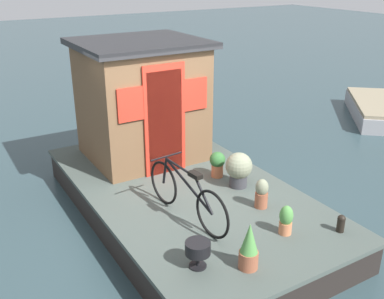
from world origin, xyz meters
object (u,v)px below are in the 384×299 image
at_px(potted_plant_fern, 217,163).
at_px(potted_plant_mint, 286,220).
at_px(houseboat_cabin, 142,100).
at_px(dinghy_boat, 375,109).
at_px(potted_plant_sage, 239,168).
at_px(charcoal_grill, 198,249).
at_px(bicycle, 186,195).
at_px(potted_plant_basil, 249,247).
at_px(potted_plant_geranium, 262,193).
at_px(mooring_bollard, 341,223).

xyz_separation_m(potted_plant_fern, potted_plant_mint, (-1.83, 0.19, -0.04)).
distance_m(houseboat_cabin, dinghy_boat, 6.84).
distance_m(potted_plant_sage, charcoal_grill, 2.11).
height_order(bicycle, potted_plant_mint, bicycle).
bearing_deg(potted_plant_mint, charcoal_grill, 90.33).
bearing_deg(potted_plant_basil, potted_plant_fern, -25.55).
bearing_deg(houseboat_cabin, potted_plant_mint, -172.23).
bearing_deg(potted_plant_sage, bicycle, 109.42).
xyz_separation_m(potted_plant_geranium, potted_plant_sage, (0.69, -0.11, 0.09)).
bearing_deg(potted_plant_basil, houseboat_cabin, -6.28).
relative_size(potted_plant_geranium, dinghy_boat, 0.15).
height_order(potted_plant_mint, mooring_bollard, potted_plant_mint).
distance_m(bicycle, dinghy_boat, 7.62).
xyz_separation_m(potted_plant_sage, dinghy_boat, (2.13, -5.99, -0.59)).
height_order(houseboat_cabin, potted_plant_sage, houseboat_cabin).
distance_m(potted_plant_mint, charcoal_grill, 1.32).
height_order(charcoal_grill, mooring_bollard, charcoal_grill).
xyz_separation_m(potted_plant_fern, dinghy_boat, (1.67, -6.07, -0.52)).
bearing_deg(potted_plant_geranium, potted_plant_mint, 166.33).
distance_m(potted_plant_basil, dinghy_boat, 8.08).
relative_size(houseboat_cabin, potted_plant_sage, 3.73).
bearing_deg(potted_plant_mint, potted_plant_sage, -11.37).
relative_size(houseboat_cabin, mooring_bollard, 8.62).
bearing_deg(potted_plant_fern, mooring_bollard, -168.30).
height_order(potted_plant_geranium, potted_plant_mint, potted_plant_geranium).
bearing_deg(potted_plant_sage, charcoal_grill, 131.02).
bearing_deg(potted_plant_geranium, bicycle, 75.47).
height_order(mooring_bollard, dinghy_boat, mooring_bollard).
bearing_deg(potted_plant_fern, charcoal_grill, 140.70).
height_order(potted_plant_geranium, potted_plant_fern, potted_plant_geranium).
bearing_deg(potted_plant_fern, dinghy_boat, -74.63).
bearing_deg(charcoal_grill, bicycle, -23.38).
xyz_separation_m(potted_plant_basil, potted_plant_geranium, (1.00, -1.00, -0.06)).
bearing_deg(dinghy_boat, potted_plant_sage, 109.54).
relative_size(potted_plant_basil, mooring_bollard, 2.41).
height_order(potted_plant_geranium, dinghy_boat, potted_plant_geranium).
bearing_deg(mooring_bollard, charcoal_grill, 80.58).
height_order(potted_plant_fern, mooring_bollard, potted_plant_fern).
bearing_deg(potted_plant_fern, bicycle, 128.65).
distance_m(bicycle, potted_plant_mint, 1.33).
distance_m(bicycle, mooring_bollard, 2.02).
xyz_separation_m(mooring_bollard, dinghy_boat, (3.83, -5.62, -0.41)).
bearing_deg(dinghy_boat, mooring_bollard, 124.29).
relative_size(bicycle, dinghy_boat, 0.61).
distance_m(potted_plant_sage, dinghy_boat, 6.38).
height_order(houseboat_cabin, potted_plant_mint, houseboat_cabin).
height_order(potted_plant_fern, potted_plant_mint, potted_plant_fern).
relative_size(bicycle, potted_plant_mint, 4.35).
height_order(bicycle, dinghy_boat, bicycle).
relative_size(potted_plant_basil, potted_plant_fern, 1.36).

